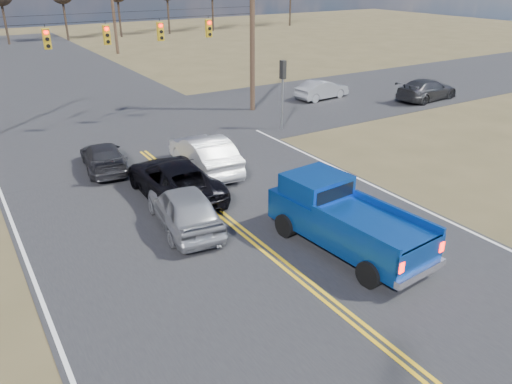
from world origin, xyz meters
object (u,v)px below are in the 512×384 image
cross_car_east_near (322,89)px  cross_car_east_far (427,90)px  silver_suv (184,207)px  white_car_queue (204,154)px  dgrey_car_queue (103,157)px  black_suv (174,179)px  pickup_truck (343,219)px

cross_car_east_near → cross_car_east_far: cross_car_east_far is taller
silver_suv → cross_car_east_far: 23.88m
cross_car_east_near → silver_suv: bearing=122.4°
cross_car_east_far → white_car_queue: bearing=96.3°
silver_suv → dgrey_car_queue: silver_suv is taller
white_car_queue → cross_car_east_near: white_car_queue is taller
silver_suv → black_suv: silver_suv is taller
silver_suv → cross_car_east_near: (16.34, 12.53, -0.11)m
pickup_truck → black_suv: bearing=109.7°
white_car_queue → cross_car_east_near: size_ratio=1.23×
black_suv → dgrey_car_queue: (-1.54, 4.53, -0.16)m
white_car_queue → dgrey_car_queue: white_car_queue is taller
cross_car_east_near → cross_car_east_far: size_ratio=0.80×
pickup_truck → cross_car_east_near: size_ratio=1.46×
black_suv → cross_car_east_far: black_suv is taller
pickup_truck → cross_car_east_far: bearing=28.8°
white_car_queue → cross_car_east_far: size_ratio=0.99×
cross_car_east_near → cross_car_east_far: (6.03, -4.17, 0.06)m
pickup_truck → white_car_queue: pickup_truck is taller
dgrey_car_queue → silver_suv: bearing=103.9°
silver_suv → white_car_queue: size_ratio=0.91×
black_suv → pickup_truck: bearing=116.8°
cross_car_east_far → black_suv: bearing=99.9°
pickup_truck → silver_suv: bearing=128.1°
black_suv → white_car_queue: bearing=-138.5°
silver_suv → black_suv: (0.75, 2.60, -0.01)m
black_suv → cross_car_east_near: 18.49m
silver_suv → black_suv: bearing=-98.5°
pickup_truck → black_suv: 7.34m
silver_suv → dgrey_car_queue: (-0.79, 7.12, -0.16)m
silver_suv → pickup_truck: bearing=140.8°
pickup_truck → cross_car_east_far: size_ratio=1.17×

